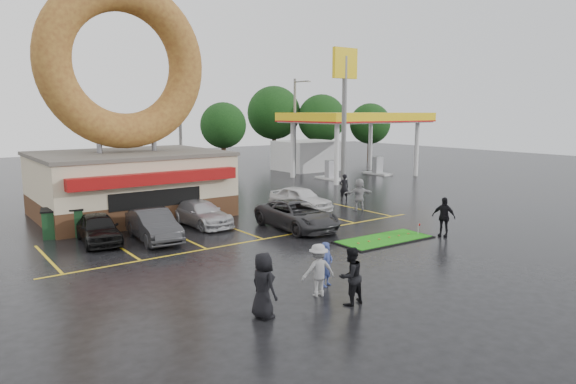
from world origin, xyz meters
TOP-DOWN VIEW (x-y plane):
  - ground at (0.00, 0.00)m, footprint 120.00×120.00m
  - donut_shop at (-3.00, 12.97)m, footprint 10.20×8.70m
  - gas_station at (20.00, 20.94)m, footprint 12.30×13.65m
  - shell_sign at (13.00, 12.00)m, footprint 2.20×0.36m
  - streetlight_mid at (4.00, 20.92)m, footprint 0.40×2.21m
  - streetlight_right at (16.00, 21.92)m, footprint 0.40×2.21m
  - tree_far_a at (26.00, 30.00)m, footprint 5.60×5.60m
  - tree_far_b at (32.00, 28.00)m, footprint 4.90×4.90m
  - tree_far_c at (22.00, 34.00)m, footprint 6.30×6.30m
  - tree_far_d at (14.00, 32.00)m, footprint 4.90×4.90m
  - car_black at (-6.50, 7.35)m, footprint 2.08×4.19m
  - car_dgrey at (-4.28, 6.25)m, footprint 1.90×4.55m
  - car_silver at (-1.00, 7.85)m, footprint 2.16×4.61m
  - car_grey at (2.62, 4.16)m, footprint 2.54×5.27m
  - car_white at (5.79, 7.96)m, footprint 2.27×4.54m
  - person_blue at (-1.89, -3.42)m, footprint 0.67×0.56m
  - person_blackjkt at (-2.43, -5.17)m, footprint 0.93×0.74m
  - person_hoodie at (-2.76, -4.00)m, footprint 1.27×0.94m
  - person_bystander at (-5.21, -4.43)m, footprint 0.70×1.01m
  - person_cameraman at (7.35, -1.34)m, footprint 0.80×1.22m
  - person_walker_near at (8.81, 5.97)m, footprint 1.91×1.22m
  - person_walker_far at (10.44, 9.10)m, footprint 0.77×0.65m
  - dumpster at (-7.50, 9.70)m, footprint 2.03×1.58m
  - putting_green at (4.49, -0.17)m, footprint 4.89×2.24m

SIDE VIEW (x-z plane):
  - ground at x=0.00m, z-range 0.00..0.00m
  - putting_green at x=4.49m, z-range -0.26..0.34m
  - dumpster at x=-7.50m, z-range 0.00..1.30m
  - car_silver at x=-1.00m, z-range 0.00..1.30m
  - car_black at x=-6.50m, z-range 0.00..1.37m
  - car_grey at x=2.62m, z-range 0.00..1.45m
  - car_dgrey at x=-4.28m, z-range 0.00..1.46m
  - car_white at x=5.79m, z-range 0.00..1.48m
  - person_blue at x=-1.89m, z-range 0.00..1.56m
  - person_hoodie at x=-2.76m, z-range 0.00..1.76m
  - person_walker_far at x=10.44m, z-range 0.00..1.80m
  - person_blackjkt at x=-2.43m, z-range 0.00..1.85m
  - person_cameraman at x=7.35m, z-range 0.00..1.93m
  - person_walker_near at x=8.81m, z-range 0.00..1.97m
  - person_bystander at x=-5.21m, z-range 0.00..1.97m
  - gas_station at x=20.00m, z-range 0.75..6.65m
  - donut_shop at x=-3.00m, z-range -2.29..11.21m
  - tree_far_b at x=32.00m, z-range 1.03..8.03m
  - tree_far_d at x=14.00m, z-range 1.03..8.03m
  - streetlight_mid at x=4.00m, z-range 0.28..9.28m
  - streetlight_right at x=16.00m, z-range 0.28..9.28m
  - tree_far_a at x=26.00m, z-range 1.18..9.18m
  - tree_far_c at x=22.00m, z-range 1.34..10.34m
  - shell_sign at x=13.00m, z-range 2.08..12.68m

